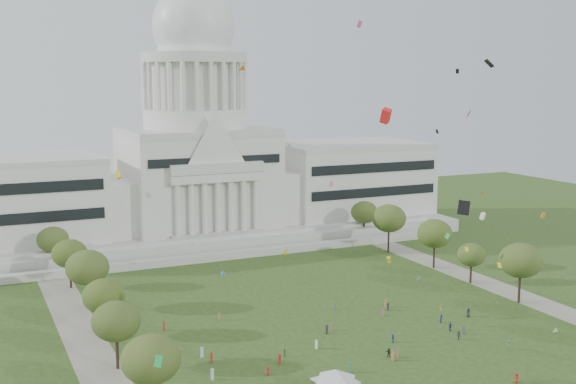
# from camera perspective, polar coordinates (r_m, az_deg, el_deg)

# --- Properties ---
(ground) EXTENTS (400.00, 400.00, 0.00)m
(ground) POSITION_cam_1_polar(r_m,az_deg,el_deg) (132.21, 8.39, -13.13)
(ground) COLOR #2E461A
(ground) RESTS_ON ground
(capitol) EXTENTS (160.00, 64.50, 91.30)m
(capitol) POSITION_cam_1_polar(r_m,az_deg,el_deg) (227.86, -7.22, 2.00)
(capitol) COLOR #B7B5AC
(capitol) RESTS_ON ground
(path_left) EXTENTS (8.00, 160.00, 0.04)m
(path_left) POSITION_cam_1_polar(r_m,az_deg,el_deg) (142.57, -15.52, -11.69)
(path_left) COLOR gray
(path_left) RESTS_ON ground
(path_right) EXTENTS (8.00, 160.00, 0.04)m
(path_right) POSITION_cam_1_polar(r_m,az_deg,el_deg) (182.52, 15.99, -7.15)
(path_right) COLOR gray
(path_right) RESTS_ON ground
(row_tree_l_1) EXTENTS (8.86, 8.86, 12.59)m
(row_tree_l_1) POSITION_cam_1_polar(r_m,az_deg,el_deg) (109.81, -10.79, -12.86)
(row_tree_l_1) COLOR black
(row_tree_l_1) RESTS_ON ground
(row_tree_l_2) EXTENTS (8.42, 8.42, 11.97)m
(row_tree_l_2) POSITION_cam_1_polar(r_m,az_deg,el_deg) (128.40, -13.43, -9.91)
(row_tree_l_2) COLOR black
(row_tree_l_2) RESTS_ON ground
(row_tree_r_2) EXTENTS (9.55, 9.55, 13.58)m
(row_tree_r_2) POSITION_cam_1_polar(r_m,az_deg,el_deg) (168.58, 17.91, -5.17)
(row_tree_r_2) COLOR black
(row_tree_r_2) RESTS_ON ground
(row_tree_l_3) EXTENTS (8.12, 8.12, 11.55)m
(row_tree_l_3) POSITION_cam_1_polar(r_m,az_deg,el_deg) (144.24, -14.36, -7.97)
(row_tree_l_3) COLOR black
(row_tree_l_3) RESTS_ON ground
(row_tree_r_3) EXTENTS (7.01, 7.01, 9.98)m
(row_tree_r_3) POSITION_cam_1_polar(r_m,az_deg,el_deg) (181.81, 14.30, -4.84)
(row_tree_r_3) COLOR black
(row_tree_r_3) RESTS_ON ground
(row_tree_l_4) EXTENTS (9.29, 9.29, 13.21)m
(row_tree_l_4) POSITION_cam_1_polar(r_m,az_deg,el_deg) (161.53, -15.58, -5.77)
(row_tree_l_4) COLOR black
(row_tree_l_4) RESTS_ON ground
(row_tree_r_4) EXTENTS (9.19, 9.19, 13.06)m
(row_tree_r_4) POSITION_cam_1_polar(r_m,az_deg,el_deg) (193.53, 11.52, -3.24)
(row_tree_r_4) COLOR black
(row_tree_r_4) RESTS_ON ground
(row_tree_l_5) EXTENTS (8.33, 8.33, 11.85)m
(row_tree_l_5) POSITION_cam_1_polar(r_m,az_deg,el_deg) (179.49, -16.88, -4.68)
(row_tree_l_5) COLOR black
(row_tree_l_5) RESTS_ON ground
(row_tree_r_5) EXTENTS (9.82, 9.82, 13.96)m
(row_tree_r_5) POSITION_cam_1_polar(r_m,az_deg,el_deg) (208.96, 7.98, -2.08)
(row_tree_r_5) COLOR black
(row_tree_r_5) RESTS_ON ground
(row_tree_l_6) EXTENTS (8.19, 8.19, 11.64)m
(row_tree_l_6) POSITION_cam_1_polar(r_m,az_deg,el_deg) (196.91, -18.09, -3.60)
(row_tree_l_6) COLOR black
(row_tree_l_6) RESTS_ON ground
(row_tree_r_6) EXTENTS (8.42, 8.42, 11.97)m
(row_tree_r_6) POSITION_cam_1_polar(r_m,az_deg,el_deg) (225.48, 6.05, -1.60)
(row_tree_r_6) COLOR black
(row_tree_r_6) RESTS_ON ground
(event_tent) EXTENTS (9.15, 9.15, 4.47)m
(event_tent) POSITION_cam_1_polar(r_m,az_deg,el_deg) (117.02, 3.77, -14.22)
(event_tent) COLOR #4C4C4C
(event_tent) RESTS_ON ground
(person_0) EXTENTS (1.10, 1.02, 1.89)m
(person_0) POSITION_cam_1_polar(r_m,az_deg,el_deg) (158.00, 14.06, -9.23)
(person_0) COLOR #26262B
(person_0) RESTS_ON ground
(person_2) EXTENTS (0.96, 0.88, 1.68)m
(person_2) POSITION_cam_1_polar(r_m,az_deg,el_deg) (153.36, 12.05, -9.75)
(person_2) COLOR navy
(person_2) RESTS_ON ground
(person_3) EXTENTS (0.84, 1.24, 1.75)m
(person_3) POSITION_cam_1_polar(r_m,az_deg,el_deg) (144.51, 13.32, -10.96)
(person_3) COLOR #26262B
(person_3) RESTS_ON ground
(person_4) EXTENTS (0.75, 1.07, 1.66)m
(person_4) POSITION_cam_1_polar(r_m,az_deg,el_deg) (140.77, 8.29, -11.37)
(person_4) COLOR navy
(person_4) RESTS_ON ground
(person_5) EXTENTS (1.25, 1.63, 1.64)m
(person_5) POSITION_cam_1_polar(r_m,az_deg,el_deg) (133.84, 7.97, -12.46)
(person_5) COLOR #26262B
(person_5) RESTS_ON ground
(person_6) EXTENTS (0.80, 0.99, 1.75)m
(person_6) POSITION_cam_1_polar(r_m,az_deg,el_deg) (127.88, 17.60, -13.82)
(person_6) COLOR #B21E1E
(person_6) RESTS_ON ground
(person_8) EXTENTS (0.74, 0.49, 1.45)m
(person_8) POSITION_cam_1_polar(r_m,az_deg,el_deg) (132.83, -0.30, -12.59)
(person_8) COLOR #33723F
(person_8) RESTS_ON ground
(person_9) EXTENTS (1.16, 1.37, 1.89)m
(person_9) POSITION_cam_1_polar(r_m,az_deg,el_deg) (141.61, 17.07, -11.51)
(person_9) COLOR #33723F
(person_9) RESTS_ON ground
(person_10) EXTENTS (0.87, 1.17, 1.77)m
(person_10) POSITION_cam_1_polar(r_m,az_deg,el_deg) (148.88, 12.70, -10.33)
(person_10) COLOR navy
(person_10) RESTS_ON ground
(distant_crowd) EXTENTS (59.29, 40.02, 1.94)m
(distant_crowd) POSITION_cam_1_polar(r_m,az_deg,el_deg) (135.96, -0.51, -11.99)
(distant_crowd) COLOR #4C4C51
(distant_crowd) RESTS_ON ground
(kite_swarm) EXTENTS (89.68, 104.59, 64.07)m
(kite_swarm) POSITION_cam_1_polar(r_m,az_deg,el_deg) (128.37, 6.91, 0.32)
(kite_swarm) COLOR black
(kite_swarm) RESTS_ON ground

